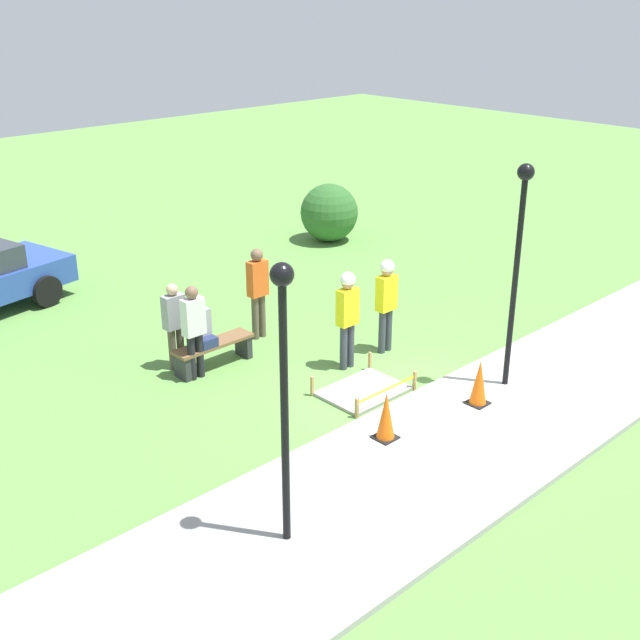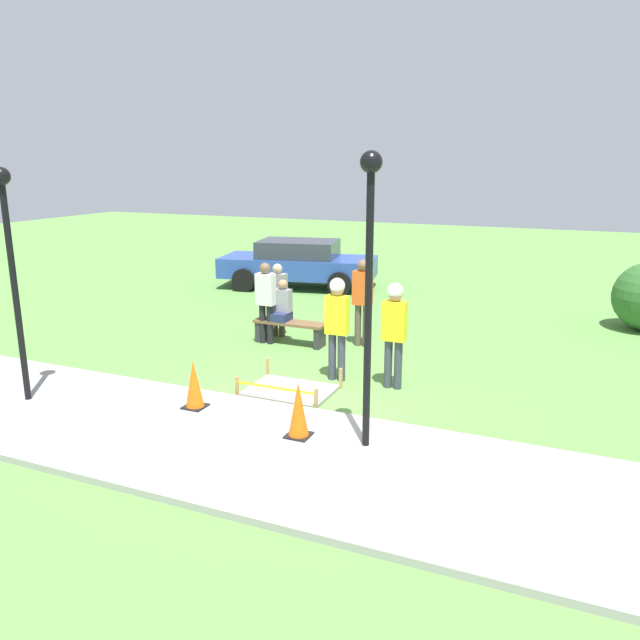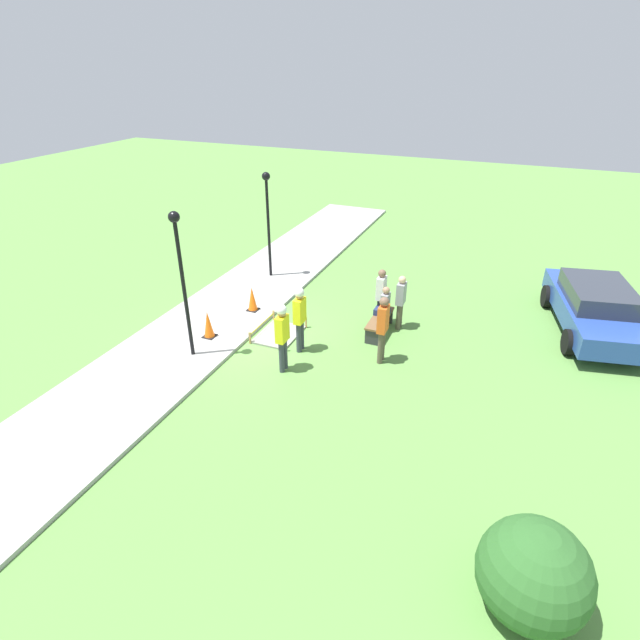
{
  "view_description": "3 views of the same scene",
  "coord_description": "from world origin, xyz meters",
  "px_view_note": "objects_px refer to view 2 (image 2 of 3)",
  "views": [
    {
      "loc": [
        -9.48,
        -7.86,
        6.59
      ],
      "look_at": [
        0.02,
        2.22,
        0.81
      ],
      "focal_mm": 45.0,
      "sensor_mm": 36.0,
      "label": 1
    },
    {
      "loc": [
        4.11,
        -8.36,
        3.89
      ],
      "look_at": [
        -0.44,
        2.16,
        0.94
      ],
      "focal_mm": 35.0,
      "sensor_mm": 36.0,
      "label": 2
    },
    {
      "loc": [
        10.79,
        6.63,
        7.21
      ],
      "look_at": [
        0.17,
        2.21,
        1.08
      ],
      "focal_mm": 28.0,
      "sensor_mm": 36.0,
      "label": 3
    }
  ],
  "objects_px": {
    "traffic_cone_near_patch": "(194,384)",
    "lamppost_near": "(369,260)",
    "bystander_in_orange_shirt": "(362,297)",
    "bystander_in_gray_shirt": "(266,298)",
    "park_bench": "(290,328)",
    "traffic_cone_far_patch": "(298,410)",
    "worker_assistant": "(394,325)",
    "bystander_in_white_shirt": "(278,296)",
    "worker_supervisor": "(337,319)",
    "person_seated_on_bench": "(283,304)",
    "parked_car_blue": "(298,263)",
    "lamppost_far": "(10,251)"
  },
  "relations": [
    {
      "from": "bystander_in_orange_shirt",
      "to": "bystander_in_gray_shirt",
      "type": "bearing_deg",
      "value": -162.36
    },
    {
      "from": "park_bench",
      "to": "worker_assistant",
      "type": "relative_size",
      "value": 0.85
    },
    {
      "from": "worker_supervisor",
      "to": "lamppost_far",
      "type": "bearing_deg",
      "value": -143.49
    },
    {
      "from": "parked_car_blue",
      "to": "worker_assistant",
      "type": "bearing_deg",
      "value": -65.67
    },
    {
      "from": "park_bench",
      "to": "worker_supervisor",
      "type": "distance_m",
      "value": 2.6
    },
    {
      "from": "traffic_cone_near_patch",
      "to": "bystander_in_orange_shirt",
      "type": "relative_size",
      "value": 0.41
    },
    {
      "from": "park_bench",
      "to": "bystander_in_white_shirt",
      "type": "bearing_deg",
      "value": 138.92
    },
    {
      "from": "traffic_cone_near_patch",
      "to": "bystander_in_gray_shirt",
      "type": "bearing_deg",
      "value": 101.7
    },
    {
      "from": "worker_assistant",
      "to": "parked_car_blue",
      "type": "xyz_separation_m",
      "value": [
        -5.32,
        7.39,
        -0.35
      ]
    },
    {
      "from": "traffic_cone_near_patch",
      "to": "parked_car_blue",
      "type": "bearing_deg",
      "value": 106.01
    },
    {
      "from": "traffic_cone_near_patch",
      "to": "lamppost_near",
      "type": "bearing_deg",
      "value": -3.9
    },
    {
      "from": "park_bench",
      "to": "parked_car_blue",
      "type": "relative_size",
      "value": 0.32
    },
    {
      "from": "lamppost_far",
      "to": "park_bench",
      "type": "bearing_deg",
      "value": 63.49
    },
    {
      "from": "traffic_cone_near_patch",
      "to": "lamppost_far",
      "type": "xyz_separation_m",
      "value": [
        -2.71,
        -0.78,
        2.05
      ]
    },
    {
      "from": "traffic_cone_far_patch",
      "to": "person_seated_on_bench",
      "type": "xyz_separation_m",
      "value": [
        -2.46,
        4.4,
        0.36
      ]
    },
    {
      "from": "person_seated_on_bench",
      "to": "bystander_in_orange_shirt",
      "type": "distance_m",
      "value": 1.74
    },
    {
      "from": "park_bench",
      "to": "parked_car_blue",
      "type": "height_order",
      "value": "parked_car_blue"
    },
    {
      "from": "traffic_cone_near_patch",
      "to": "worker_assistant",
      "type": "xyz_separation_m",
      "value": [
        2.53,
        2.32,
        0.65
      ]
    },
    {
      "from": "bystander_in_orange_shirt",
      "to": "bystander_in_gray_shirt",
      "type": "distance_m",
      "value": 2.08
    },
    {
      "from": "worker_assistant",
      "to": "lamppost_near",
      "type": "xyz_separation_m",
      "value": [
        0.38,
        -2.52,
        1.52
      ]
    },
    {
      "from": "traffic_cone_near_patch",
      "to": "park_bench",
      "type": "relative_size",
      "value": 0.49
    },
    {
      "from": "park_bench",
      "to": "bystander_in_orange_shirt",
      "type": "bearing_deg",
      "value": 17.98
    },
    {
      "from": "bystander_in_gray_shirt",
      "to": "bystander_in_white_shirt",
      "type": "relative_size",
      "value": 1.07
    },
    {
      "from": "person_seated_on_bench",
      "to": "lamppost_near",
      "type": "relative_size",
      "value": 0.23
    },
    {
      "from": "traffic_cone_near_patch",
      "to": "bystander_in_gray_shirt",
      "type": "distance_m",
      "value": 4.01
    },
    {
      "from": "person_seated_on_bench",
      "to": "worker_assistant",
      "type": "height_order",
      "value": "worker_assistant"
    },
    {
      "from": "person_seated_on_bench",
      "to": "lamppost_far",
      "type": "bearing_deg",
      "value": -114.37
    },
    {
      "from": "lamppost_far",
      "to": "person_seated_on_bench",
      "type": "bearing_deg",
      "value": 65.63
    },
    {
      "from": "traffic_cone_far_patch",
      "to": "bystander_in_gray_shirt",
      "type": "xyz_separation_m",
      "value": [
        -2.76,
        4.2,
        0.51
      ]
    },
    {
      "from": "traffic_cone_near_patch",
      "to": "worker_supervisor",
      "type": "height_order",
      "value": "worker_supervisor"
    },
    {
      "from": "bystander_in_orange_shirt",
      "to": "traffic_cone_near_patch",
      "type": "bearing_deg",
      "value": -104.53
    },
    {
      "from": "park_bench",
      "to": "bystander_in_white_shirt",
      "type": "height_order",
      "value": "bystander_in_white_shirt"
    },
    {
      "from": "bystander_in_white_shirt",
      "to": "lamppost_far",
      "type": "height_order",
      "value": "lamppost_far"
    },
    {
      "from": "traffic_cone_far_patch",
      "to": "parked_car_blue",
      "type": "xyz_separation_m",
      "value": [
        -4.74,
        10.03,
        0.28
      ]
    },
    {
      "from": "worker_supervisor",
      "to": "parked_car_blue",
      "type": "height_order",
      "value": "worker_supervisor"
    },
    {
      "from": "worker_assistant",
      "to": "lamppost_far",
      "type": "bearing_deg",
      "value": -149.35
    },
    {
      "from": "traffic_cone_near_patch",
      "to": "worker_assistant",
      "type": "bearing_deg",
      "value": 42.55
    },
    {
      "from": "traffic_cone_far_patch",
      "to": "worker_assistant",
      "type": "xyz_separation_m",
      "value": [
        0.58,
        2.64,
        0.64
      ]
    },
    {
      "from": "worker_assistant",
      "to": "bystander_in_white_shirt",
      "type": "bearing_deg",
      "value": 147.16
    },
    {
      "from": "traffic_cone_far_patch",
      "to": "lamppost_far",
      "type": "distance_m",
      "value": 5.11
    },
    {
      "from": "traffic_cone_far_patch",
      "to": "lamppost_near",
      "type": "distance_m",
      "value": 2.36
    },
    {
      "from": "bystander_in_white_shirt",
      "to": "lamppost_near",
      "type": "bearing_deg",
      "value": -51.45
    },
    {
      "from": "lamppost_far",
      "to": "bystander_in_orange_shirt",
      "type": "bearing_deg",
      "value": 53.78
    },
    {
      "from": "bystander_in_white_shirt",
      "to": "lamppost_near",
      "type": "xyz_separation_m",
      "value": [
        3.74,
        -4.69,
        1.72
      ]
    },
    {
      "from": "person_seated_on_bench",
      "to": "lamppost_far",
      "type": "distance_m",
      "value": 5.61
    },
    {
      "from": "parked_car_blue",
      "to": "traffic_cone_near_patch",
      "type": "bearing_deg",
      "value": -85.4
    },
    {
      "from": "worker_supervisor",
      "to": "traffic_cone_near_patch",
      "type": "bearing_deg",
      "value": -122.52
    },
    {
      "from": "bystander_in_orange_shirt",
      "to": "worker_supervisor",
      "type": "bearing_deg",
      "value": -82.08
    },
    {
      "from": "bystander_in_gray_shirt",
      "to": "lamppost_far",
      "type": "relative_size",
      "value": 0.48
    },
    {
      "from": "bystander_in_white_shirt",
      "to": "lamppost_near",
      "type": "relative_size",
      "value": 0.43
    }
  ]
}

